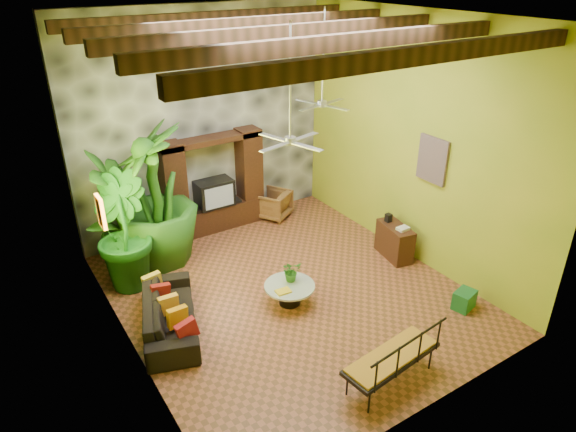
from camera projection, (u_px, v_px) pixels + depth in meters
ground at (287, 291)px, 9.95m from camera, size 7.00×7.00×0.00m
ceiling at (287, 16)px, 7.71m from camera, size 6.00×7.00×0.02m
back_wall at (202, 123)px, 11.45m from camera, size 6.00×0.02×5.00m
left_wall at (112, 213)px, 7.37m from camera, size 0.02×7.00×5.00m
right_wall at (413, 141)px, 10.28m from camera, size 0.02×7.00×5.00m
stone_accent_wall at (203, 123)px, 11.41m from camera, size 5.98×0.10×4.98m
ceiling_beams at (287, 32)px, 7.80m from camera, size 5.95×5.36×0.22m
entertainment_center at (214, 191)px, 11.87m from camera, size 2.40×0.55×2.30m
ceiling_fan_front at (290, 128)px, 8.03m from camera, size 1.28×1.28×1.86m
ceiling_fan_back at (322, 93)px, 10.10m from camera, size 1.28×1.28×1.86m
wall_art_mask at (101, 212)px, 8.32m from camera, size 0.06×0.32×0.55m
wall_art_painting at (433, 160)px, 9.90m from camera, size 0.06×0.70×0.90m
sofa at (170, 313)px, 8.82m from camera, size 1.50×2.33×0.64m
wicker_armchair at (273, 204)px, 12.68m from camera, size 1.02×1.03×0.69m
tall_plant_a at (117, 210)px, 10.26m from camera, size 1.48×1.61×2.54m
tall_plant_b at (121, 232)px, 9.70m from camera, size 1.21×1.41×2.30m
tall_plant_c at (155, 196)px, 10.34m from camera, size 1.99×1.99×2.98m
coffee_table at (290, 292)px, 9.51m from camera, size 0.94×0.94×0.40m
centerpiece_plant at (291, 271)px, 9.50m from camera, size 0.37×0.33×0.40m
yellow_tray at (283, 291)px, 9.24m from camera, size 0.28×0.21×0.03m
iron_bench at (395, 357)px, 7.55m from camera, size 1.69×0.76×0.57m
side_console at (395, 241)px, 10.97m from camera, size 0.58×0.98×0.74m
green_bin at (464, 300)px, 9.41m from camera, size 0.47×0.39×0.36m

